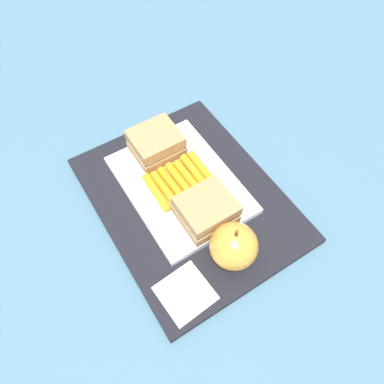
% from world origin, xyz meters
% --- Properties ---
extents(ground_plane, '(2.40, 2.40, 0.00)m').
position_xyz_m(ground_plane, '(0.00, 0.00, 0.00)').
color(ground_plane, '#42667A').
extents(lunchbag_mat, '(0.36, 0.28, 0.01)m').
position_xyz_m(lunchbag_mat, '(0.00, 0.00, 0.01)').
color(lunchbag_mat, black).
rests_on(lunchbag_mat, ground_plane).
extents(food_tray, '(0.23, 0.17, 0.01)m').
position_xyz_m(food_tray, '(-0.03, 0.00, 0.02)').
color(food_tray, white).
rests_on(food_tray, lunchbag_mat).
extents(sandwich_half_left, '(0.07, 0.08, 0.04)m').
position_xyz_m(sandwich_half_left, '(-0.10, 0.00, 0.04)').
color(sandwich_half_left, '#9E7A4C').
rests_on(sandwich_half_left, food_tray).
extents(sandwich_half_right, '(0.07, 0.08, 0.04)m').
position_xyz_m(sandwich_half_right, '(0.05, 0.00, 0.04)').
color(sandwich_half_right, '#9E7A4C').
rests_on(sandwich_half_right, food_tray).
extents(carrot_sticks_bundle, '(0.08, 0.10, 0.02)m').
position_xyz_m(carrot_sticks_bundle, '(-0.02, -0.00, 0.03)').
color(carrot_sticks_bundle, orange).
rests_on(carrot_sticks_bundle, food_tray).
extents(apple, '(0.07, 0.07, 0.08)m').
position_xyz_m(apple, '(0.12, 0.00, 0.05)').
color(apple, gold).
rests_on(apple, lunchbag_mat).
extents(paper_napkin, '(0.07, 0.07, 0.00)m').
position_xyz_m(paper_napkin, '(0.14, -0.09, 0.01)').
color(paper_napkin, white).
rests_on(paper_napkin, lunchbag_mat).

